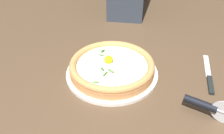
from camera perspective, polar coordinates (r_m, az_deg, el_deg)
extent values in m
cube|color=brown|center=(0.86, -0.99, -4.56)|extent=(2.40, 2.40, 0.03)
cylinder|color=white|center=(0.89, 0.00, -1.35)|extent=(0.32, 0.32, 0.01)
cylinder|color=tan|center=(0.88, 0.00, -0.40)|extent=(0.29, 0.29, 0.02)
torus|color=tan|center=(0.87, 0.00, 0.57)|extent=(0.29, 0.29, 0.02)
cylinder|color=#F9F0CA|center=(0.87, 0.00, 0.36)|extent=(0.25, 0.25, 0.00)
ellipsoid|color=white|center=(0.88, -0.70, 1.19)|extent=(0.08, 0.08, 0.01)
sphere|color=yellow|center=(0.87, -0.75, 1.62)|extent=(0.03, 0.03, 0.03)
ellipsoid|color=#5E8F49|center=(0.91, -2.59, 2.66)|extent=(0.03, 0.02, 0.01)
ellipsoid|color=#336D2E|center=(0.85, -2.15, -0.47)|extent=(0.03, 0.01, 0.01)
ellipsoid|color=#4D8B47|center=(0.84, -0.17, -0.89)|extent=(0.03, 0.03, 0.01)
ellipsoid|color=#478D3D|center=(0.80, -3.74, -3.36)|extent=(0.02, 0.02, 0.01)
ellipsoid|color=#33661E|center=(0.83, -1.58, -1.42)|extent=(0.02, 0.02, 0.01)
ellipsoid|color=#216420|center=(0.94, -2.04, 3.60)|extent=(0.02, 0.02, 0.00)
cylinder|color=silver|center=(0.77, 23.07, -9.04)|extent=(0.02, 0.02, 0.01)
cylinder|color=black|center=(0.77, 19.05, -7.69)|extent=(0.08, 0.08, 0.02)
cube|color=silver|center=(1.00, 20.41, 0.27)|extent=(0.13, 0.07, 0.00)
cube|color=black|center=(0.90, 21.05, -3.74)|extent=(0.09, 0.05, 0.01)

